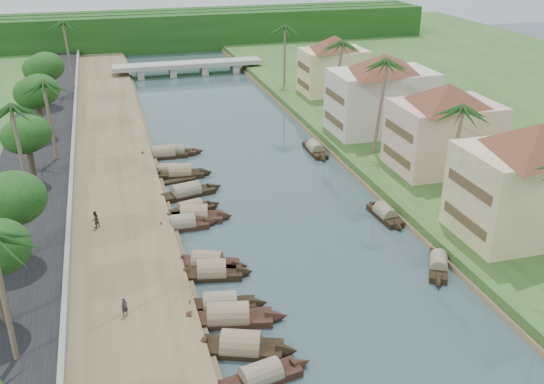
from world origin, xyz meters
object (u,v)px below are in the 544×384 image
object	(u,v)px
building_near	(531,179)
sampan_1	(241,347)
sampan_0	(261,377)
person_near	(125,307)
bridge	(188,66)

from	to	relation	value
building_near	sampan_1	world-z (taller)	building_near
sampan_0	person_near	size ratio (longest dim) A/B	5.31
person_near	building_near	bearing A→B (deg)	-21.65
person_near	sampan_1	bearing A→B (deg)	-61.66
building_near	sampan_0	size ratio (longest dim) A/B	1.96
building_near	person_near	world-z (taller)	building_near
bridge	sampan_0	xyz separation A→B (m)	(-8.20, -85.15, -1.31)
person_near	sampan_0	bearing A→B (deg)	-73.21
building_near	person_near	distance (m)	35.49
building_near	person_near	size ratio (longest dim) A/B	10.39
building_near	sampan_0	distance (m)	29.99
building_near	sampan_0	world-z (taller)	building_near
sampan_0	building_near	bearing A→B (deg)	10.67
bridge	person_near	distance (m)	78.31
bridge	sampan_1	distance (m)	82.39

